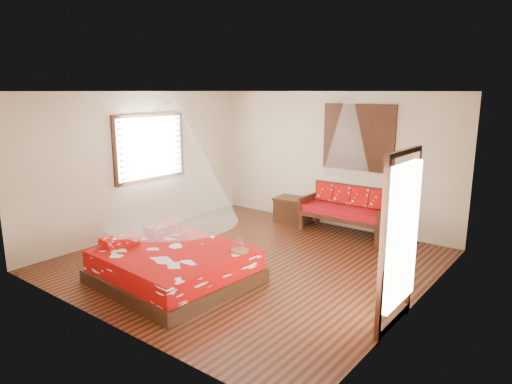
# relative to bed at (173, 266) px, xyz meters

# --- Properties ---
(room) EXTENTS (5.54, 5.54, 2.84)m
(room) POSITION_rel_bed_xyz_m (0.38, 1.38, 1.15)
(room) COLOR black
(room) RESTS_ON ground
(bed) EXTENTS (2.23, 2.04, 0.64)m
(bed) POSITION_rel_bed_xyz_m (0.00, 0.00, 0.00)
(bed) COLOR black
(bed) RESTS_ON floor
(daybed) EXTENTS (1.76, 0.78, 0.94)m
(daybed) POSITION_rel_bed_xyz_m (0.96, 3.76, 0.27)
(daybed) COLOR black
(daybed) RESTS_ON floor
(storage_chest) EXTENTS (0.81, 0.62, 0.53)m
(storage_chest) POSITION_rel_bed_xyz_m (-0.37, 3.83, 0.01)
(storage_chest) COLOR black
(storage_chest) RESTS_ON floor
(shutter_panel) EXTENTS (1.52, 0.06, 1.32)m
(shutter_panel) POSITION_rel_bed_xyz_m (0.96, 4.10, 1.65)
(shutter_panel) COLOR black
(shutter_panel) RESTS_ON wall_back
(window_left) EXTENTS (0.10, 1.74, 1.34)m
(window_left) POSITION_rel_bed_xyz_m (-2.33, 1.58, 1.45)
(window_left) COLOR black
(window_left) RESTS_ON wall_left
(glazed_door) EXTENTS (0.08, 1.02, 2.16)m
(glazed_door) POSITION_rel_bed_xyz_m (3.09, 0.78, 0.82)
(glazed_door) COLOR black
(glazed_door) RESTS_ON floor
(wine_tray) EXTENTS (0.26, 0.26, 0.21)m
(wine_tray) POSITION_rel_bed_xyz_m (0.84, 0.55, 0.30)
(wine_tray) COLOR brown
(wine_tray) RESTS_ON bed
(mosquito_net_main) EXTENTS (1.93, 1.93, 1.80)m
(mosquito_net_main) POSITION_rel_bed_xyz_m (0.02, -0.00, 1.60)
(mosquito_net_main) COLOR white
(mosquito_net_main) RESTS_ON ceiling
(mosquito_net_daybed) EXTENTS (0.89, 0.89, 1.50)m
(mosquito_net_daybed) POSITION_rel_bed_xyz_m (0.96, 3.63, 1.75)
(mosquito_net_daybed) COLOR white
(mosquito_net_daybed) RESTS_ON ceiling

